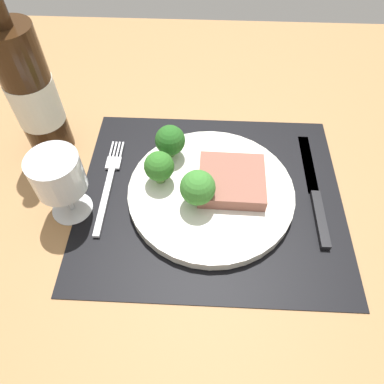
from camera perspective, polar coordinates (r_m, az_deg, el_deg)
name	(u,v)px	position (r cm, az deg, el deg)	size (l,w,h in cm)	color
ground_plane	(210,202)	(58.91, 2.88, -1.55)	(140.00, 110.00, 3.00)	#996D42
placemat	(211,196)	(57.58, 2.94, -0.60)	(41.18, 35.47, 0.30)	black
plate	(211,192)	(56.82, 2.98, -0.02)	(25.77, 25.77, 1.60)	silver
steak	(232,180)	(56.12, 6.24, 1.83)	(10.09, 9.68, 2.16)	#8C5647
broccoli_back_left	(159,167)	(54.95, -5.18, 4.00)	(4.60, 4.60, 5.62)	#6B994C
broccoli_center	(170,140)	(58.56, -3.46, 8.08)	(4.86, 4.86, 5.76)	#5B8942
broccoli_front_edge	(198,188)	(51.67, 0.90, 0.66)	(5.16, 5.16, 6.25)	#6B994C
fork	(109,183)	(60.05, -12.95, 1.33)	(2.40, 19.20, 0.50)	silver
knife	(315,195)	(60.20, 18.80, -0.50)	(1.80, 23.00, 0.80)	black
wine_bottle	(32,93)	(62.48, -23.80, 14.03)	(7.32, 7.32, 31.84)	#331E0F
wine_glass	(58,177)	(53.40, -20.24, 2.20)	(7.23, 7.23, 11.24)	silver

